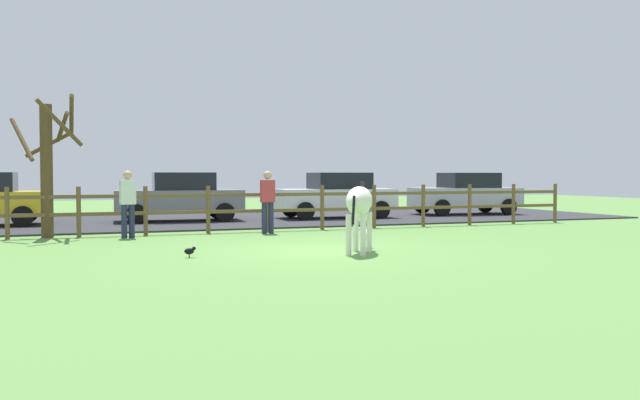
{
  "coord_description": "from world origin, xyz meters",
  "views": [
    {
      "loc": [
        -4.76,
        -12.5,
        1.54
      ],
      "look_at": [
        0.28,
        0.98,
        0.99
      ],
      "focal_mm": 37.55,
      "sensor_mm": 36.0,
      "label": 1
    }
  ],
  "objects_px": {
    "parked_car_white": "(336,195)",
    "parked_car_silver": "(466,193)",
    "crow_on_grass": "(190,251)",
    "visitor_right_of_tree": "(128,201)",
    "zebra": "(360,206)",
    "parked_car_grey": "(180,196)",
    "visitor_left_of_tree": "(268,199)",
    "bare_tree": "(48,163)"
  },
  "relations": [
    {
      "from": "parked_car_white",
      "to": "visitor_right_of_tree",
      "type": "xyz_separation_m",
      "value": [
        -7.29,
        -4.58,
        0.06
      ]
    },
    {
      "from": "zebra",
      "to": "parked_car_silver",
      "type": "xyz_separation_m",
      "value": [
        8.63,
        9.64,
        -0.08
      ]
    },
    {
      "from": "crow_on_grass",
      "to": "parked_car_grey",
      "type": "relative_size",
      "value": 0.05
    },
    {
      "from": "parked_car_white",
      "to": "parked_car_grey",
      "type": "bearing_deg",
      "value": 176.76
    },
    {
      "from": "parked_car_white",
      "to": "parked_car_silver",
      "type": "relative_size",
      "value": 0.98
    },
    {
      "from": "bare_tree",
      "to": "parked_car_white",
      "type": "xyz_separation_m",
      "value": [
        9.1,
        3.79,
        -0.99
      ]
    },
    {
      "from": "parked_car_white",
      "to": "crow_on_grass",
      "type": "bearing_deg",
      "value": -126.07
    },
    {
      "from": "parked_car_white",
      "to": "parked_car_grey",
      "type": "xyz_separation_m",
      "value": [
        -5.29,
        0.3,
        0.0
      ]
    },
    {
      "from": "zebra",
      "to": "crow_on_grass",
      "type": "distance_m",
      "value": 3.39
    },
    {
      "from": "bare_tree",
      "to": "crow_on_grass",
      "type": "bearing_deg",
      "value": -63.55
    },
    {
      "from": "zebra",
      "to": "parked_car_white",
      "type": "relative_size",
      "value": 0.42
    },
    {
      "from": "parked_car_white",
      "to": "parked_car_silver",
      "type": "distance_m",
      "value": 5.37
    },
    {
      "from": "crow_on_grass",
      "to": "parked_car_grey",
      "type": "distance_m",
      "value": 9.37
    },
    {
      "from": "parked_car_silver",
      "to": "visitor_left_of_tree",
      "type": "distance_m",
      "value": 10.32
    },
    {
      "from": "parked_car_silver",
      "to": "visitor_left_of_tree",
      "type": "bearing_deg",
      "value": -152.2
    },
    {
      "from": "visitor_right_of_tree",
      "to": "zebra",
      "type": "bearing_deg",
      "value": -50.0
    },
    {
      "from": "parked_car_white",
      "to": "parked_car_silver",
      "type": "bearing_deg",
      "value": 2.79
    },
    {
      "from": "crow_on_grass",
      "to": "parked_car_grey",
      "type": "bearing_deg",
      "value": 82.4
    },
    {
      "from": "bare_tree",
      "to": "visitor_right_of_tree",
      "type": "distance_m",
      "value": 2.18
    },
    {
      "from": "zebra",
      "to": "crow_on_grass",
      "type": "xyz_separation_m",
      "value": [
        -3.26,
        0.42,
        -0.8
      ]
    },
    {
      "from": "bare_tree",
      "to": "crow_on_grass",
      "type": "xyz_separation_m",
      "value": [
        2.57,
        -5.17,
        -1.7
      ]
    },
    {
      "from": "parked_car_white",
      "to": "visitor_left_of_tree",
      "type": "height_order",
      "value": "visitor_left_of_tree"
    },
    {
      "from": "parked_car_grey",
      "to": "visitor_right_of_tree",
      "type": "distance_m",
      "value": 5.27
    },
    {
      "from": "parked_car_grey",
      "to": "bare_tree",
      "type": "bearing_deg",
      "value": -133.0
    },
    {
      "from": "zebra",
      "to": "parked_car_white",
      "type": "height_order",
      "value": "parked_car_white"
    },
    {
      "from": "bare_tree",
      "to": "visitor_right_of_tree",
      "type": "xyz_separation_m",
      "value": [
        1.81,
        -0.79,
        -0.92
      ]
    },
    {
      "from": "parked_car_grey",
      "to": "visitor_left_of_tree",
      "type": "bearing_deg",
      "value": -72.46
    },
    {
      "from": "parked_car_white",
      "to": "visitor_left_of_tree",
      "type": "relative_size",
      "value": 2.47
    },
    {
      "from": "zebra",
      "to": "bare_tree",
      "type": "bearing_deg",
      "value": 136.23
    },
    {
      "from": "zebra",
      "to": "parked_car_silver",
      "type": "height_order",
      "value": "parked_car_silver"
    },
    {
      "from": "bare_tree",
      "to": "visitor_left_of_tree",
      "type": "distance_m",
      "value": 5.47
    },
    {
      "from": "parked_car_grey",
      "to": "visitor_left_of_tree",
      "type": "distance_m",
      "value": 5.08
    },
    {
      "from": "parked_car_white",
      "to": "zebra",
      "type": "bearing_deg",
      "value": -109.17
    },
    {
      "from": "zebra",
      "to": "parked_car_silver",
      "type": "bearing_deg",
      "value": 48.18
    },
    {
      "from": "zebra",
      "to": "crow_on_grass",
      "type": "height_order",
      "value": "zebra"
    },
    {
      "from": "zebra",
      "to": "parked_car_silver",
      "type": "distance_m",
      "value": 12.94
    },
    {
      "from": "crow_on_grass",
      "to": "parked_car_silver",
      "type": "xyz_separation_m",
      "value": [
        11.89,
        9.22,
        0.72
      ]
    },
    {
      "from": "visitor_right_of_tree",
      "to": "parked_car_grey",
      "type": "bearing_deg",
      "value": 67.72
    },
    {
      "from": "crow_on_grass",
      "to": "parked_car_white",
      "type": "bearing_deg",
      "value": 53.93
    },
    {
      "from": "bare_tree",
      "to": "crow_on_grass",
      "type": "distance_m",
      "value": 6.03
    },
    {
      "from": "zebra",
      "to": "visitor_left_of_tree",
      "type": "relative_size",
      "value": 1.03
    },
    {
      "from": "bare_tree",
      "to": "parked_car_white",
      "type": "height_order",
      "value": "bare_tree"
    }
  ]
}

